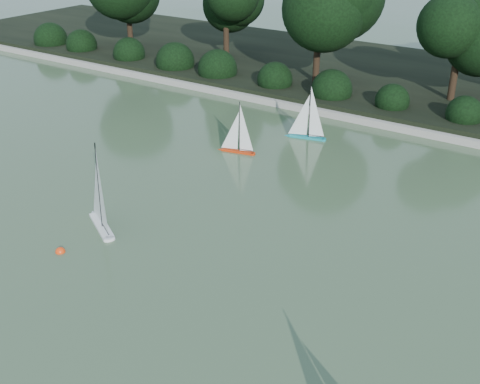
% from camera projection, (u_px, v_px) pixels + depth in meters
% --- Properties ---
extents(ground, '(80.00, 80.00, 0.00)m').
position_uv_depth(ground, '(155.00, 297.00, 9.08)').
color(ground, '#395030').
rests_on(ground, ground).
extents(pond_coping, '(40.00, 0.35, 0.18)m').
position_uv_depth(pond_coping, '(383.00, 124.00, 15.72)').
color(pond_coping, gray).
rests_on(pond_coping, ground).
extents(far_bank, '(40.00, 8.00, 0.30)m').
position_uv_depth(far_bank, '(433.00, 86.00, 18.67)').
color(far_bank, black).
rests_on(far_bank, ground).
extents(tree_line, '(26.31, 3.93, 4.39)m').
position_uv_depth(tree_line, '(473.00, 15.00, 15.78)').
color(tree_line, black).
rests_on(tree_line, ground).
extents(shrub_hedge, '(29.10, 1.10, 1.10)m').
position_uv_depth(shrub_hedge, '(397.00, 102.00, 16.23)').
color(shrub_hedge, black).
rests_on(shrub_hedge, ground).
extents(sailboat_white_a, '(1.21, 0.79, 1.78)m').
position_uv_depth(sailboat_white_a, '(99.00, 212.00, 10.95)').
color(sailboat_white_a, silver).
rests_on(sailboat_white_a, ground).
extents(sailboat_orange, '(0.97, 0.35, 1.32)m').
position_uv_depth(sailboat_orange, '(235.00, 144.00, 14.14)').
color(sailboat_orange, red).
rests_on(sailboat_orange, ground).
extents(sailboat_teal, '(1.09, 0.41, 1.50)m').
position_uv_depth(sailboat_teal, '(304.00, 129.00, 14.96)').
color(sailboat_teal, teal).
rests_on(sailboat_teal, ground).
extents(race_buoy, '(0.17, 0.17, 0.17)m').
position_uv_depth(race_buoy, '(60.00, 252.00, 10.24)').
color(race_buoy, '#F93C0D').
rests_on(race_buoy, ground).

